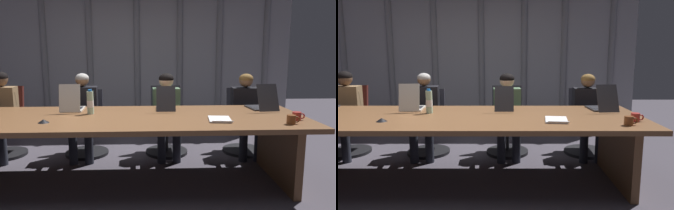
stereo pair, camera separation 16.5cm
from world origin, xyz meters
The scene contains 19 objects.
ground_plane centered at (0.00, 0.00, 0.00)m, with size 12.20×12.20×0.00m, color #47424C.
conference_table centered at (0.00, 0.00, 0.61)m, with size 4.09×1.32×0.75m.
curtain_backdrop centered at (0.01, 2.76, 1.59)m, with size 6.10×0.17×3.19m.
laptop_left_mid centered at (-0.56, 0.35, 0.81)m, with size 0.26×0.43×0.33m.
laptop_center centered at (0.54, 0.35, 0.81)m, with size 0.22×0.43×0.30m.
laptop_right_mid centered at (1.71, 0.33, 0.81)m, with size 0.28×0.50×0.32m.
office_chair_left_end centered at (-1.70, 1.05, 0.36)m, with size 0.60×0.60×0.96m.
office_chair_left_mid centered at (-0.55, 1.04, 0.34)m, with size 0.60×0.60×0.90m.
office_chair_center centered at (0.58, 1.05, 0.35)m, with size 0.60×0.60×0.95m.
office_chair_right_mid centered at (1.71, 1.04, 0.34)m, with size 0.60×0.60×0.91m.
person_left_end centered at (-1.66, 0.89, 0.68)m, with size 0.42×0.57×1.18m.
person_left_mid centered at (-0.57, 0.89, 0.65)m, with size 0.43×0.57×1.15m.
person_center centered at (0.58, 0.89, 0.66)m, with size 0.40×0.56×1.15m.
person_right_mid centered at (1.70, 0.89, 0.65)m, with size 0.41×0.56×1.14m.
water_bottle_secondary centered at (-0.31, 0.16, 0.88)m, with size 0.08×0.08×0.28m.
coffee_mug_near centered at (1.73, -0.44, 0.79)m, with size 0.13×0.08×0.09m.
coffee_mug_far centered at (1.86, -0.28, 0.79)m, with size 0.13×0.09×0.09m.
conference_mic_left_side centered at (-0.69, -0.27, 0.77)m, with size 0.11×0.11×0.04m, color black.
spiral_notepad centered at (1.08, -0.24, 0.76)m, with size 0.25×0.33×0.03m.
Camera 1 is at (0.40, -3.33, 1.44)m, focal length 33.37 mm.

